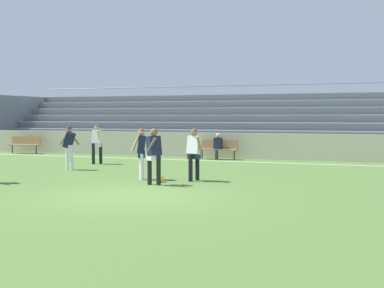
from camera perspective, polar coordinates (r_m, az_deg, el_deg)
The scene contains 13 objects.
ground_plane at distance 13.36m, azimuth -6.67°, elevation -5.61°, with size 160.00×160.00×0.00m, color #4C6B30.
field_line_sideline at distance 23.27m, azimuth 5.50°, elevation -1.91°, with size 44.00×0.12×0.01m, color white.
sideline_wall at distance 24.82m, azimuth 6.51°, elevation -0.22°, with size 48.00×0.16×1.20m, color beige.
bleacher_stand at distance 29.51m, azimuth 1.07°, elevation 2.47°, with size 24.42×5.49×3.83m.
bench_near_bin at distance 24.54m, azimuth 2.86°, elevation -0.37°, with size 1.80×0.40×0.90m.
bench_far_left at distance 29.72m, azimuth -17.49°, elevation 0.08°, with size 1.80×0.40×0.90m.
spectator_seated at distance 24.42m, azimuth 2.78°, elevation -0.02°, with size 0.36×0.42×1.21m.
player_white_trailing_run at distance 16.32m, azimuth 0.21°, elevation -0.65°, with size 0.52×0.48×1.61m.
player_dark_wide_left at distance 15.40m, azimuth -4.10°, elevation -0.79°, with size 0.45×0.67×1.64m.
player_dark_overlapping at distance 16.74m, azimuth -5.45°, elevation -0.58°, with size 0.59×0.47×1.61m.
player_dark_challenging at distance 20.22m, azimuth -13.04°, elevation -0.02°, with size 0.66×0.45×1.61m.
player_white_dropping_back at distance 22.43m, azimuth -10.17°, elevation 0.36°, with size 0.46×0.61×1.64m.
soccer_ball at distance 16.07m, azimuth -3.44°, elevation -3.73°, with size 0.22×0.22×0.22m, color yellow.
Camera 1 is at (6.09, -11.72, 2.00)m, focal length 49.68 mm.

